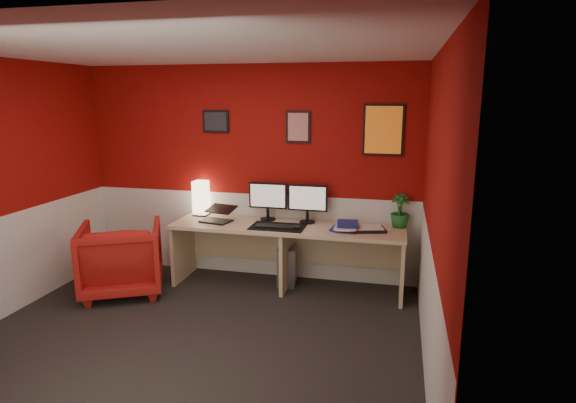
% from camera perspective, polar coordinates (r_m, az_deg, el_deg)
% --- Properties ---
extents(ground, '(4.00, 3.50, 0.01)m').
position_cam_1_polar(ground, '(4.52, -11.43, -16.03)').
color(ground, black).
rests_on(ground, ground).
extents(ceiling, '(4.00, 3.50, 0.01)m').
position_cam_1_polar(ceiling, '(4.00, -13.02, 17.38)').
color(ceiling, white).
rests_on(ceiling, ground).
extents(wall_back, '(4.00, 0.01, 2.50)m').
position_cam_1_polar(wall_back, '(5.68, -4.64, 3.41)').
color(wall_back, maroon).
rests_on(wall_back, ground).
extents(wall_front, '(4.00, 0.01, 2.50)m').
position_cam_1_polar(wall_front, '(2.67, -28.51, -8.39)').
color(wall_front, maroon).
rests_on(wall_front, ground).
extents(wall_right, '(0.01, 3.50, 2.50)m').
position_cam_1_polar(wall_right, '(3.70, 17.07, -1.92)').
color(wall_right, maroon).
rests_on(wall_right, ground).
extents(wainscot_back, '(4.00, 0.01, 1.00)m').
position_cam_1_polar(wainscot_back, '(5.84, -4.53, -3.89)').
color(wainscot_back, silver).
rests_on(wainscot_back, ground).
extents(wainscot_right, '(0.01, 3.50, 1.00)m').
position_cam_1_polar(wainscot_right, '(3.95, 16.29, -12.52)').
color(wainscot_right, silver).
rests_on(wainscot_right, ground).
extents(desk, '(2.60, 0.65, 0.73)m').
position_cam_1_polar(desk, '(5.43, -0.13, -6.61)').
color(desk, '#D3B587').
rests_on(desk, ground).
extents(shoji_lamp, '(0.16, 0.16, 0.40)m').
position_cam_1_polar(shoji_lamp, '(5.83, -10.34, 0.29)').
color(shoji_lamp, '#FFE5B2').
rests_on(shoji_lamp, desk).
extents(laptop, '(0.37, 0.30, 0.22)m').
position_cam_1_polar(laptop, '(5.51, -8.61, -1.30)').
color(laptop, black).
rests_on(laptop, desk).
extents(monitor_left, '(0.45, 0.06, 0.58)m').
position_cam_1_polar(monitor_left, '(5.51, -2.44, 0.74)').
color(monitor_left, black).
rests_on(monitor_left, desk).
extents(monitor_right, '(0.45, 0.06, 0.58)m').
position_cam_1_polar(monitor_right, '(5.38, 2.34, 0.46)').
color(monitor_right, black).
rests_on(monitor_right, desk).
extents(desk_mat, '(0.60, 0.38, 0.01)m').
position_cam_1_polar(desk_mat, '(5.26, -1.22, -3.03)').
color(desk_mat, black).
rests_on(desk_mat, desk).
extents(keyboard, '(0.43, 0.16, 0.02)m').
position_cam_1_polar(keyboard, '(5.24, -1.59, -2.96)').
color(keyboard, black).
rests_on(keyboard, desk_mat).
extents(mouse, '(0.07, 0.11, 0.03)m').
position_cam_1_polar(mouse, '(5.17, 1.05, -3.11)').
color(mouse, black).
rests_on(mouse, desk_mat).
extents(book_bottom, '(0.28, 0.35, 0.03)m').
position_cam_1_polar(book_bottom, '(5.24, 5.37, -3.02)').
color(book_bottom, navy).
rests_on(book_bottom, desk).
extents(book_middle, '(0.24, 0.32, 0.02)m').
position_cam_1_polar(book_middle, '(5.18, 5.65, -2.92)').
color(book_middle, silver).
rests_on(book_middle, book_bottom).
extents(book_top, '(0.26, 0.33, 0.03)m').
position_cam_1_polar(book_top, '(5.18, 5.89, -2.64)').
color(book_top, navy).
rests_on(book_top, book_middle).
extents(zen_tray, '(0.40, 0.33, 0.03)m').
position_cam_1_polar(zen_tray, '(5.19, 9.55, -3.29)').
color(zen_tray, black).
rests_on(zen_tray, desk).
extents(potted_plant, '(0.22, 0.22, 0.37)m').
position_cam_1_polar(potted_plant, '(5.36, 13.22, -1.08)').
color(potted_plant, '#19591E').
rests_on(potted_plant, desk).
extents(pc_tower, '(0.26, 0.47, 0.45)m').
position_cam_1_polar(pc_tower, '(5.63, -0.05, -7.42)').
color(pc_tower, '#99999E').
rests_on(pc_tower, ground).
extents(armchair, '(1.14, 1.15, 0.78)m').
position_cam_1_polar(armchair, '(5.61, -19.24, -6.39)').
color(armchair, '#B11D17').
rests_on(armchair, ground).
extents(art_left, '(0.32, 0.02, 0.26)m').
position_cam_1_polar(art_left, '(5.74, -8.60, 9.43)').
color(art_left, black).
rests_on(art_left, wall_back).
extents(art_center, '(0.28, 0.02, 0.36)m').
position_cam_1_polar(art_center, '(5.45, 1.22, 8.90)').
color(art_center, red).
rests_on(art_center, wall_back).
extents(art_right, '(0.44, 0.02, 0.56)m').
position_cam_1_polar(art_right, '(5.34, 11.31, 8.37)').
color(art_right, orange).
rests_on(art_right, wall_back).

